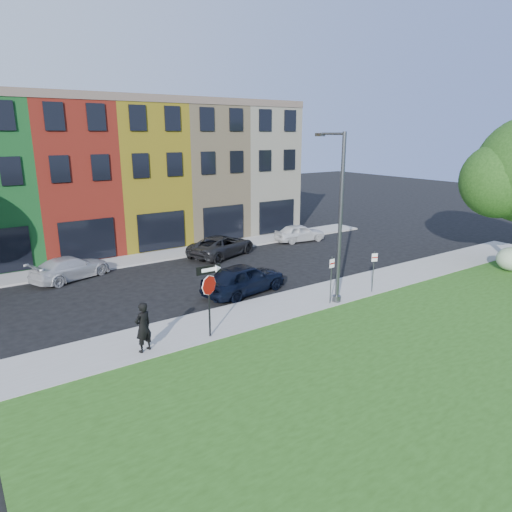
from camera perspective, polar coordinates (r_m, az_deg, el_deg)
ground at (r=19.60m, az=7.68°, el=-9.33°), size 120.00×120.00×0.00m
sidewalk_near at (r=22.87m, az=6.39°, el=-5.46°), size 40.00×3.00×0.12m
sidewalk_far at (r=30.62m, az=-15.89°, el=-0.62°), size 40.00×2.40×0.12m
rowhouse_block at (r=35.75m, az=-18.98°, el=9.39°), size 30.00×10.12×10.00m
stop_sign at (r=18.03m, az=-5.90°, el=-3.79°), size 1.05×0.11×2.98m
man at (r=17.66m, az=-13.92°, el=-8.62°), size 1.00×0.90×1.94m
sedan_near at (r=23.57m, az=-1.52°, el=-2.83°), size 3.45×5.33×1.60m
parked_car_silver at (r=27.95m, az=-22.15°, el=-1.39°), size 4.80×5.74×1.32m
parked_car_dark at (r=30.85m, az=-4.29°, el=1.30°), size 5.80×6.73×1.43m
parked_car_white at (r=35.14m, az=5.48°, el=2.90°), size 2.71×4.37×1.33m
street_lamp at (r=21.80m, az=10.21°, el=4.57°), size 0.78×2.55×8.02m
parking_sign_a at (r=21.94m, az=9.39°, el=-2.32°), size 0.32×0.09×2.33m
parking_sign_b at (r=24.04m, az=14.49°, el=-1.32°), size 0.31×0.14×2.14m
shrub at (r=31.13m, az=29.28°, el=-0.33°), size 1.66×1.66×1.41m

